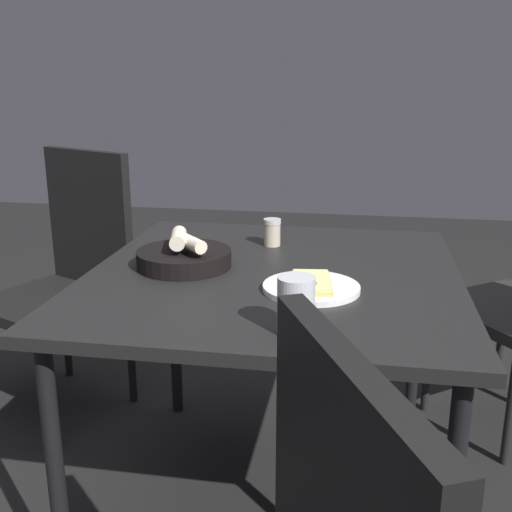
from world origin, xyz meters
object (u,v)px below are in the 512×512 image
at_px(dining_table, 274,293).
at_px(chair_spare, 70,268).
at_px(pizza_plate, 311,286).
at_px(pepper_shaker, 272,234).
at_px(bread_basket, 184,257).
at_px(beer_glass, 296,308).

relative_size(dining_table, chair_spare, 1.07).
height_order(pizza_plate, pepper_shaker, pepper_shaker).
relative_size(dining_table, pepper_shaker, 12.36).
bearing_deg(pepper_shaker, pizza_plate, -158.63).
distance_m(bread_basket, chair_spare, 0.79).
bearing_deg(dining_table, chair_spare, 60.01).
bearing_deg(bread_basket, dining_table, -89.01).
bearing_deg(bread_basket, beer_glass, -138.43).
relative_size(bread_basket, beer_glass, 2.15).
bearing_deg(pizza_plate, pepper_shaker, 21.37).
relative_size(bread_basket, chair_spare, 0.27).
bearing_deg(dining_table, pepper_shaker, 9.25).
relative_size(bread_basket, pepper_shaker, 3.10).
bearing_deg(beer_glass, chair_spare, 46.81).
relative_size(dining_table, beer_glass, 8.60).
distance_m(pizza_plate, bread_basket, 0.38).
bearing_deg(chair_spare, dining_table, -119.99).
xyz_separation_m(pizza_plate, pepper_shaker, (0.39, 0.15, 0.03)).
distance_m(bread_basket, beer_glass, 0.53).
bearing_deg(pizza_plate, chair_spare, 56.91).
bearing_deg(chair_spare, pepper_shaker, -105.76).
bearing_deg(pizza_plate, dining_table, 39.62).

